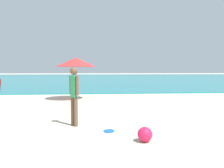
{
  "coord_description": "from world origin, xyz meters",
  "views": [
    {
      "loc": [
        -0.97,
        -0.53,
        1.48
      ],
      "look_at": [
        -0.47,
        6.09,
        1.05
      ],
      "focal_mm": 33.76,
      "sensor_mm": 36.0,
      "label": 1
    }
  ],
  "objects_px": {
    "frisbee": "(109,131)",
    "beach_umbrella": "(76,62)",
    "beach_ball": "(145,134)",
    "person_standing": "(74,93)"
  },
  "relations": [
    {
      "from": "frisbee",
      "to": "person_standing",
      "type": "bearing_deg",
      "value": 146.09
    },
    {
      "from": "frisbee",
      "to": "beach_ball",
      "type": "height_order",
      "value": "beach_ball"
    },
    {
      "from": "person_standing",
      "to": "beach_ball",
      "type": "xyz_separation_m",
      "value": [
        1.59,
        -1.38,
        -0.73
      ]
    },
    {
      "from": "beach_ball",
      "to": "beach_umbrella",
      "type": "xyz_separation_m",
      "value": [
        -2.0,
        6.5,
        1.73
      ]
    },
    {
      "from": "beach_ball",
      "to": "beach_umbrella",
      "type": "height_order",
      "value": "beach_umbrella"
    },
    {
      "from": "person_standing",
      "to": "frisbee",
      "type": "xyz_separation_m",
      "value": [
        0.89,
        -0.6,
        -0.88
      ]
    },
    {
      "from": "beach_umbrella",
      "to": "person_standing",
      "type": "bearing_deg",
      "value": -85.34
    },
    {
      "from": "beach_umbrella",
      "to": "beach_ball",
      "type": "bearing_deg",
      "value": -72.87
    },
    {
      "from": "frisbee",
      "to": "beach_umbrella",
      "type": "bearing_deg",
      "value": 102.88
    },
    {
      "from": "frisbee",
      "to": "beach_umbrella",
      "type": "height_order",
      "value": "beach_umbrella"
    }
  ]
}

